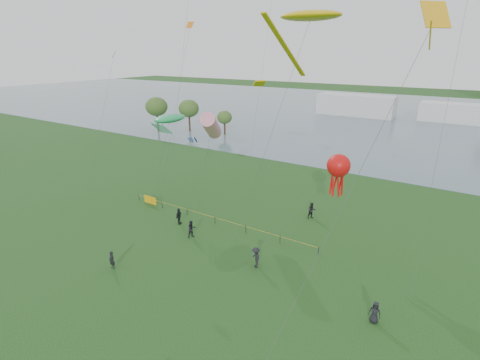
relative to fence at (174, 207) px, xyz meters
The scene contains 18 objects.
ground_plane 19.54m from the fence, 50.13° to the right, with size 400.00×400.00×0.00m, color #143811.
lake 85.93m from the fence, 81.62° to the left, with size 400.00×120.00×0.08m, color slate.
pavilion_left 80.05m from the fence, 89.63° to the left, with size 22.00×8.00×6.00m, color silver.
pavilion_right 87.17m from the fence, 72.28° to the left, with size 18.00×7.00×5.00m, color silver.
trees 45.04m from the fence, 130.33° to the left, with size 19.71×10.12×8.07m.
fence is the anchor object (origin of this frame).
spectator_a 6.96m from the fence, 32.25° to the right, with size 0.90×0.70×1.85m, color black.
spectator_b 14.89m from the fence, 19.03° to the right, with size 1.26×0.72×1.95m, color black.
spectator_c 3.53m from the fence, 37.77° to the right, with size 1.10×0.46×1.87m, color black.
spectator_d 25.27m from the fence, 14.38° to the right, with size 0.83×0.54×1.69m, color black.
spectator_f 12.20m from the fence, 73.64° to the right, with size 0.60×0.40×1.65m, color black.
spectator_g 16.31m from the fence, 25.26° to the left, with size 0.92×0.72×1.90m, color black.
kite_stingray 25.46m from the fence, ahead, with size 8.05×10.02×21.01m.
kite_windsock 10.67m from the fence, 48.73° to the left, with size 4.20×5.23×11.93m.
kite_creature 11.08m from the fence, 130.26° to the left, with size 2.69×7.24×10.66m.
kite_octopus 20.15m from the fence, ahead, with size 6.71×8.49×9.33m.
kite_delta 31.50m from the fence, 16.00° to the right, with size 5.82×11.89×20.41m.
small_kites 23.63m from the fence, 32.00° to the left, with size 46.88×13.23×9.37m.
Camera 1 is at (14.32, -12.94, 17.99)m, focal length 26.00 mm.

